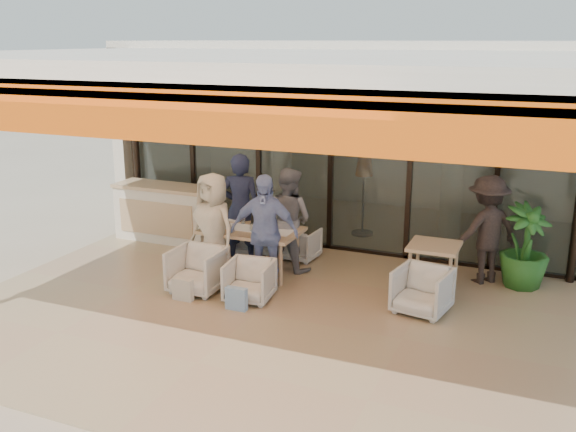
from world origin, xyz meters
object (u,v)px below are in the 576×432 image
standing_woman (487,230)px  chair_far_left (255,233)px  chair_far_right (300,243)px  chair_near_left (197,268)px  diner_navy (241,209)px  side_chair (422,289)px  host_counter (165,213)px  diner_periwinkle (264,233)px  diner_grey (288,219)px  side_table (434,252)px  dining_table (252,232)px  diner_cream (213,228)px  potted_palm (525,247)px  chair_near_right (249,279)px

standing_woman → chair_far_left: bearing=-40.4°
chair_far_right → chair_near_left: 2.08m
diner_navy → side_chair: size_ratio=2.61×
host_counter → diner_periwinkle: diner_periwinkle is taller
standing_woman → diner_grey: bearing=-30.4°
diner_periwinkle → side_table: 2.45m
chair_far_right → diner_periwinkle: size_ratio=0.34×
dining_table → side_chair: dining_table is taller
chair_far_left → chair_far_right: chair_far_left is taller
side_table → diner_cream: bearing=-166.3°
diner_navy → potted_palm: 4.38m
diner_navy → diner_grey: size_ratio=1.10×
side_table → chair_far_right: bearing=164.7°
side_table → diner_grey: bearing=176.8°
dining_table → chair_far_right: bearing=65.6°
diner_grey → standing_woman: bearing=-156.2°
dining_table → diner_periwinkle: diner_periwinkle is taller
chair_far_left → chair_far_right: bearing=162.4°
chair_near_left → diner_cream: diner_cream is taller
host_counter → side_chair: 5.13m
chair_far_left → diner_periwinkle: bearing=103.4°
dining_table → potted_palm: (3.92, 1.06, -0.05)m
diner_cream → potted_palm: bearing=34.9°
side_table → diner_navy: bearing=177.6°
chair_far_right → chair_near_right: (0.00, -1.90, 0.03)m
chair_near_left → side_chair: size_ratio=1.05×
chair_near_left → diner_periwinkle: bearing=30.4°
dining_table → potted_palm: potted_palm is taller
diner_grey → host_counter: bearing=1.4°
diner_periwinkle → potted_palm: size_ratio=1.36×
diner_periwinkle → side_table: diner_periwinkle is taller
dining_table → standing_woman: bearing=17.3°
chair_far_left → diner_grey: diner_grey is taller
chair_far_right → chair_near_right: bearing=93.9°
chair_far_right → diner_cream: 1.72m
diner_periwinkle → host_counter: bearing=142.6°
chair_near_right → side_table: 2.66m
host_counter → diner_grey: size_ratio=1.12×
chair_near_left → potted_palm: potted_palm is taller
chair_near_right → diner_periwinkle: size_ratio=0.37×
diner_periwinkle → potted_palm: bearing=14.0°
chair_near_right → diner_cream: bearing=142.4°
chair_near_right → diner_grey: size_ratio=0.39×
chair_near_right → potted_palm: potted_palm is taller
diner_cream → dining_table: bearing=63.6°
potted_palm → standing_woman: bearing=-179.0°
chair_far_right → dining_table: bearing=69.4°
chair_near_left → chair_near_right: size_ratio=1.14×
host_counter → side_table: 4.98m
diner_grey → side_table: size_ratio=2.22×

